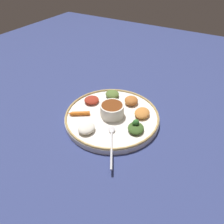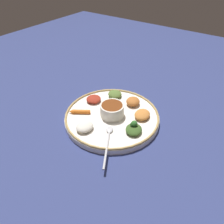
{
  "view_description": "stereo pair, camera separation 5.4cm",
  "coord_description": "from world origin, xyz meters",
  "px_view_note": "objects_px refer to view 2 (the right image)",
  "views": [
    {
      "loc": [
        -0.31,
        0.53,
        0.52
      ],
      "look_at": [
        0.0,
        0.0,
        0.04
      ],
      "focal_mm": 34.15,
      "sensor_mm": 36.0,
      "label": 1
    },
    {
      "loc": [
        -0.36,
        0.5,
        0.52
      ],
      "look_at": [
        0.0,
        0.0,
        0.04
      ],
      "focal_mm": 34.15,
      "sensor_mm": 36.0,
      "label": 2
    }
  ],
  "objects_px": {
    "center_bowl": "(112,110)",
    "spoon": "(108,139)",
    "greens_pile": "(134,128)",
    "carrot_near_spoon": "(80,112)"
  },
  "relations": [
    {
      "from": "center_bowl",
      "to": "spoon",
      "type": "distance_m",
      "value": 0.13
    },
    {
      "from": "center_bowl",
      "to": "carrot_near_spoon",
      "type": "distance_m",
      "value": 0.12
    },
    {
      "from": "center_bowl",
      "to": "greens_pile",
      "type": "xyz_separation_m",
      "value": [
        -0.11,
        0.03,
        -0.01
      ]
    },
    {
      "from": "center_bowl",
      "to": "carrot_near_spoon",
      "type": "xyz_separation_m",
      "value": [
        0.11,
        0.06,
        -0.02
      ]
    },
    {
      "from": "spoon",
      "to": "greens_pile",
      "type": "xyz_separation_m",
      "value": [
        -0.05,
        -0.08,
        0.01
      ]
    },
    {
      "from": "center_bowl",
      "to": "spoon",
      "type": "relative_size",
      "value": 0.53
    },
    {
      "from": "spoon",
      "to": "greens_pile",
      "type": "distance_m",
      "value": 0.1
    },
    {
      "from": "greens_pile",
      "to": "spoon",
      "type": "bearing_deg",
      "value": 60.54
    },
    {
      "from": "center_bowl",
      "to": "carrot_near_spoon",
      "type": "relative_size",
      "value": 1.16
    },
    {
      "from": "spoon",
      "to": "carrot_near_spoon",
      "type": "relative_size",
      "value": 2.18
    }
  ]
}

